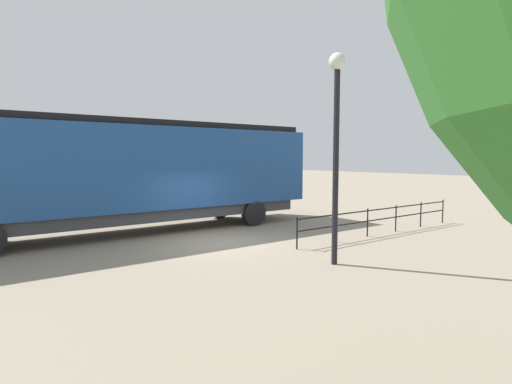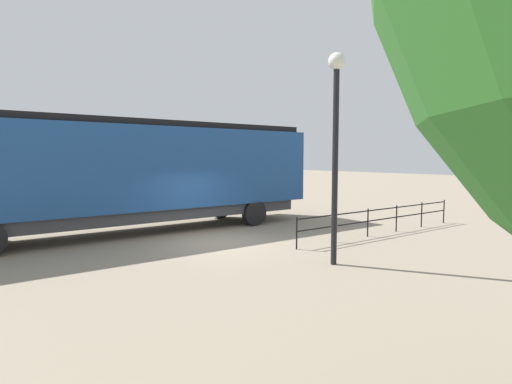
{
  "view_description": "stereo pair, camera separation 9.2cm",
  "coord_description": "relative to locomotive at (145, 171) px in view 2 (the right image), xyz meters",
  "views": [
    {
      "loc": [
        11.93,
        -7.33,
        2.93
      ],
      "look_at": [
        0.39,
        1.32,
        1.72
      ],
      "focal_mm": 28.66,
      "sensor_mm": 36.0,
      "label": 1
    },
    {
      "loc": [
        11.99,
        -7.26,
        2.93
      ],
      "look_at": [
        0.39,
        1.32,
        1.72
      ],
      "focal_mm": 28.66,
      "sensor_mm": 36.0,
      "label": 2
    }
  ],
  "objects": [
    {
      "name": "ground_plane",
      "position": [
        3.53,
        1.2,
        -2.41
      ],
      "size": [
        120.0,
        120.0,
        0.0
      ],
      "primitive_type": "plane",
      "color": "gray"
    },
    {
      "name": "locomotive",
      "position": [
        0.0,
        0.0,
        0.0
      ],
      "size": [
        3.11,
        15.17,
        4.33
      ],
      "color": "navy",
      "rests_on": "ground_plane"
    },
    {
      "name": "lamp_post",
      "position": [
        7.91,
        2.23,
        1.42
      ],
      "size": [
        0.46,
        0.46,
        5.7
      ],
      "color": "black",
      "rests_on": "ground_plane"
    },
    {
      "name": "platform_fence",
      "position": [
        5.94,
        7.09,
        -1.73
      ],
      "size": [
        0.05,
        8.92,
        1.05
      ],
      "color": "black",
      "rests_on": "ground_plane"
    }
  ]
}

